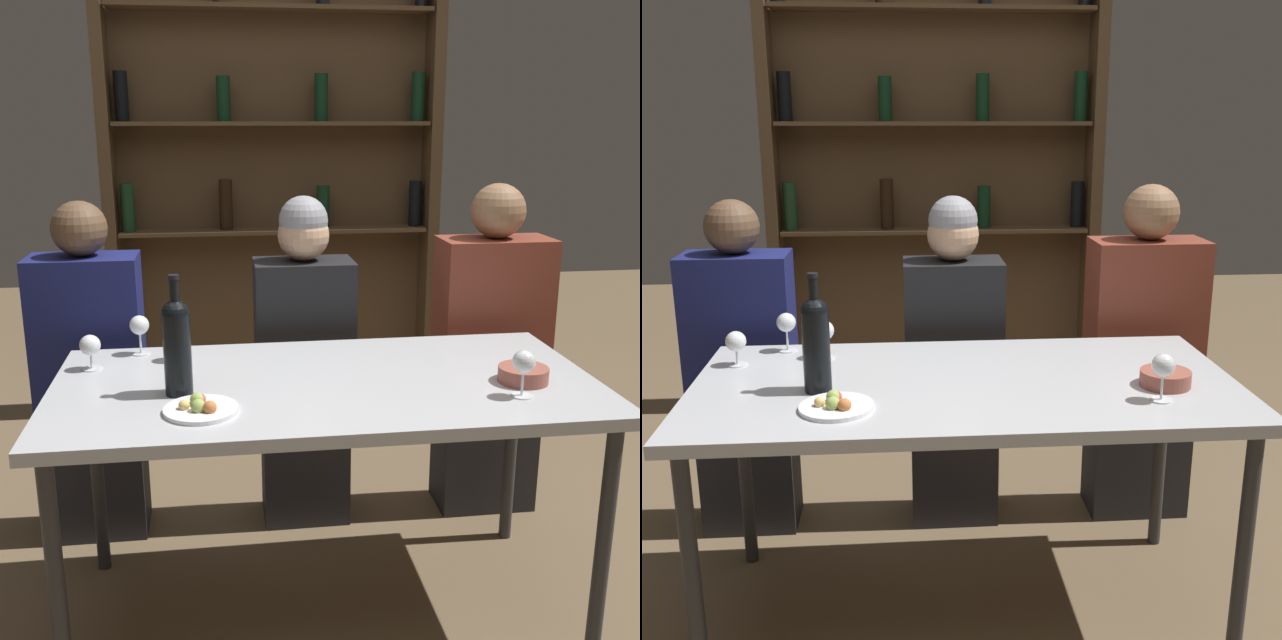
# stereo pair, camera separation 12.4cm
# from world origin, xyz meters

# --- Properties ---
(ground_plane) EXTENTS (10.00, 10.00, 0.00)m
(ground_plane) POSITION_xyz_m (0.00, 0.00, 0.00)
(ground_plane) COLOR brown
(dining_table) EXTENTS (1.58, 0.79, 0.78)m
(dining_table) POSITION_xyz_m (0.00, 0.00, 0.72)
(dining_table) COLOR #B7BABF
(dining_table) RESTS_ON ground_plane
(wine_rack_wall) EXTENTS (1.71, 0.21, 2.30)m
(wine_rack_wall) POSITION_xyz_m (0.00, 1.88, 1.17)
(wine_rack_wall) COLOR #4C3823
(wine_rack_wall) RESTS_ON ground_plane
(wine_bottle) EXTENTS (0.08, 0.08, 0.34)m
(wine_bottle) POSITION_xyz_m (-0.42, -0.06, 0.93)
(wine_bottle) COLOR black
(wine_bottle) RESTS_ON dining_table
(wine_glass_0) EXTENTS (0.06, 0.06, 0.12)m
(wine_glass_0) POSITION_xyz_m (-0.43, 0.24, 0.86)
(wine_glass_0) COLOR silver
(wine_glass_0) RESTS_ON dining_table
(wine_glass_1) EXTENTS (0.06, 0.06, 0.13)m
(wine_glass_1) POSITION_xyz_m (0.52, -0.21, 0.87)
(wine_glass_1) COLOR silver
(wine_glass_1) RESTS_ON dining_table
(wine_glass_2) EXTENTS (0.06, 0.06, 0.11)m
(wine_glass_2) POSITION_xyz_m (-0.69, 0.19, 0.85)
(wine_glass_2) COLOR silver
(wine_glass_2) RESTS_ON dining_table
(wine_glass_3) EXTENTS (0.06, 0.06, 0.13)m
(wine_glass_3) POSITION_xyz_m (-0.56, 0.33, 0.87)
(wine_glass_3) COLOR silver
(wine_glass_3) RESTS_ON dining_table
(food_plate_0) EXTENTS (0.20, 0.20, 0.04)m
(food_plate_0) POSITION_xyz_m (-0.36, -0.20, 0.79)
(food_plate_0) COLOR white
(food_plate_0) RESTS_ON dining_table
(snack_bowl) EXTENTS (0.14, 0.14, 0.06)m
(snack_bowl) POSITION_xyz_m (0.57, -0.09, 0.80)
(snack_bowl) COLOR #995142
(snack_bowl) RESTS_ON dining_table
(seated_person_left) EXTENTS (0.38, 0.22, 1.25)m
(seated_person_left) POSITION_xyz_m (-0.77, 0.60, 0.59)
(seated_person_left) COLOR #26262B
(seated_person_left) RESTS_ON ground_plane
(seated_person_center) EXTENTS (0.36, 0.22, 1.25)m
(seated_person_center) POSITION_xyz_m (0.01, 0.60, 0.61)
(seated_person_center) COLOR #26262B
(seated_person_center) RESTS_ON ground_plane
(seated_person_right) EXTENTS (0.42, 0.22, 1.29)m
(seated_person_right) POSITION_xyz_m (0.73, 0.60, 0.61)
(seated_person_right) COLOR #26262B
(seated_person_right) RESTS_ON ground_plane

